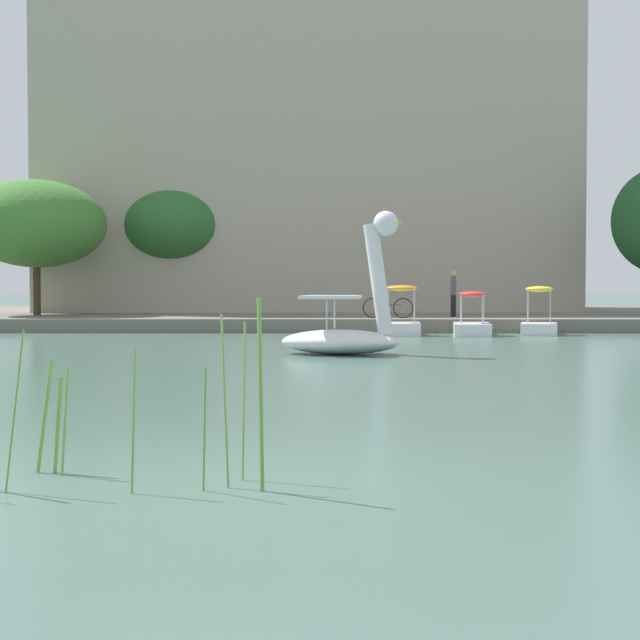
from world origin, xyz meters
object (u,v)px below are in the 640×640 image
pedal_boat_red (472,324)px  pedal_boat_yellow (539,323)px  tree_broadleaf_left (36,224)px  bicycle_parked (388,308)px  swan_boat (347,325)px  parked_van (85,287)px  tree_broadleaf_right (174,227)px  person_on_path (453,292)px  pedal_boat_orange (401,322)px

pedal_boat_red → pedal_boat_yellow: size_ratio=1.18×
tree_broadleaf_left → bicycle_parked: (13.55, -3.49, -3.21)m
swan_boat → bicycle_parked: 11.48m
tree_broadleaf_left → parked_van: size_ratio=1.65×
pedal_boat_yellow → tree_broadleaf_right: (-13.69, 9.67, 3.78)m
person_on_path → swan_boat: bearing=-108.2°
tree_broadleaf_left → pedal_boat_yellow: bearing=-17.1°
pedal_boat_yellow → bicycle_parked: 5.37m
tree_broadleaf_right → parked_van: 5.69m
person_on_path → pedal_boat_orange: bearing=-119.2°
pedal_boat_red → bicycle_parked: 3.72m
pedal_boat_red → person_on_path: person_on_path is taller
pedal_boat_orange → bicycle_parked: size_ratio=1.20×
tree_broadleaf_right → pedal_boat_orange: bearing=-47.9°
parked_van → pedal_boat_yellow: bearing=-33.6°
swan_boat → pedal_boat_red: 9.73m
pedal_boat_orange → pedal_boat_red: (2.31, -0.08, -0.05)m
pedal_boat_orange → pedal_boat_yellow: size_ratio=1.03×
tree_broadleaf_right → tree_broadleaf_left: bearing=-139.8°
pedal_boat_orange → swan_boat: bearing=-102.7°
tree_broadleaf_left → parked_van: 6.86m
tree_broadleaf_right → bicycle_parked: size_ratio=3.04×
tree_broadleaf_right → bicycle_parked: bearing=-40.5°
tree_broadleaf_right → bicycle_parked: (8.80, -7.50, -3.34)m
swan_boat → pedal_boat_orange: 9.03m
tree_broadleaf_left → person_on_path: tree_broadleaf_left is taller
pedal_boat_yellow → person_on_path: (-2.37, 3.64, 1.00)m
pedal_boat_red → tree_broadleaf_right: bearing=138.4°
bicycle_parked → parked_van: parked_van is taller
pedal_boat_yellow → parked_van: size_ratio=0.46×
swan_boat → tree_broadleaf_left: tree_broadleaf_left is taller
pedal_boat_yellow → pedal_boat_orange: bearing=-175.4°
pedal_boat_yellow → swan_boat: bearing=-125.7°
pedal_boat_orange → tree_broadleaf_right: 14.05m
parked_van → swan_boat: bearing=-61.5°
pedal_boat_orange → tree_broadleaf_left: bearing=156.4°
swan_boat → person_on_path: swan_boat is taller
swan_boat → pedal_boat_red: (4.30, 8.73, -0.32)m
tree_broadleaf_left → bicycle_parked: bearing=-14.5°
tree_broadleaf_right → parked_van: size_ratio=1.20×
swan_boat → pedal_boat_yellow: 11.31m
swan_boat → parked_van: 24.17m
tree_broadleaf_left → parked_van: bearing=87.3°
bicycle_parked → parked_van: bearing=143.3°
bicycle_parked → tree_broadleaf_left: bearing=165.5°
pedal_boat_orange → parked_van: bearing=137.5°
person_on_path → bicycle_parked: 2.97m
swan_boat → pedal_boat_red: bearing=63.8°
pedal_boat_orange → tree_broadleaf_left: (-13.82, 6.03, 3.63)m
tree_broadleaf_left → person_on_path: 16.41m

